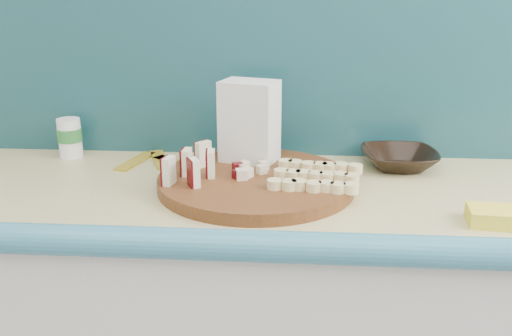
{
  "coord_description": "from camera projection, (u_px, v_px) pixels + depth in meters",
  "views": [
    {
      "loc": [
        0.29,
        0.26,
        1.37
      ],
      "look_at": [
        0.2,
        1.51,
        0.96
      ],
      "focal_mm": 40.0,
      "sensor_mm": 36.0,
      "label": 1
    }
  ],
  "objects": [
    {
      "name": "backsplash",
      "position": [
        228.0,
        63.0,
        1.53
      ],
      "size": [
        2.2,
        0.02,
        0.5
      ],
      "primitive_type": "cube",
      "color": "teal",
      "rests_on": "kitchen_counter"
    },
    {
      "name": "cutting_board",
      "position": [
        256.0,
        182.0,
        1.33
      ],
      "size": [
        0.51,
        0.51,
        0.03
      ],
      "primitive_type": "cylinder",
      "rotation": [
        0.0,
        0.0,
        -0.13
      ],
      "color": "#44270E",
      "rests_on": "kitchen_counter"
    },
    {
      "name": "apple_wedges",
      "position": [
        192.0,
        164.0,
        1.31
      ],
      "size": [
        0.11,
        0.18,
        0.06
      ],
      "color": "beige",
      "rests_on": "cutting_board"
    },
    {
      "name": "apple_chunks",
      "position": [
        244.0,
        171.0,
        1.32
      ],
      "size": [
        0.07,
        0.08,
        0.02
      ],
      "color": "#FEEDCB",
      "rests_on": "cutting_board"
    },
    {
      "name": "banana_slices",
      "position": [
        316.0,
        176.0,
        1.29
      ],
      "size": [
        0.21,
        0.19,
        0.02
      ],
      "color": "beige",
      "rests_on": "cutting_board"
    },
    {
      "name": "brown_bowl",
      "position": [
        399.0,
        159.0,
        1.46
      ],
      "size": [
        0.21,
        0.21,
        0.05
      ],
      "primitive_type": "imported",
      "rotation": [
        0.0,
        0.0,
        0.06
      ],
      "color": "black",
      "rests_on": "kitchen_counter"
    },
    {
      "name": "flour_bag",
      "position": [
        250.0,
        127.0,
        1.42
      ],
      "size": [
        0.16,
        0.13,
        0.23
      ],
      "primitive_type": "cube",
      "rotation": [
        0.0,
        0.0,
        -0.29
      ],
      "color": "silver",
      "rests_on": "kitchen_counter"
    },
    {
      "name": "canister",
      "position": [
        70.0,
        137.0,
        1.55
      ],
      "size": [
        0.07,
        0.07,
        0.11
      ],
      "rotation": [
        0.0,
        0.0,
        0.17
      ],
      "color": "white",
      "rests_on": "kitchen_counter"
    },
    {
      "name": "sponge",
      "position": [
        496.0,
        217.0,
        1.13
      ],
      "size": [
        0.11,
        0.09,
        0.03
      ],
      "primitive_type": "cube",
      "rotation": [
        0.0,
        0.0,
        -0.1
      ],
      "color": "yellow",
      "rests_on": "kitchen_counter"
    },
    {
      "name": "banana_peel",
      "position": [
        157.0,
        161.0,
        1.51
      ],
      "size": [
        0.22,
        0.19,
        0.01
      ],
      "rotation": [
        0.0,
        0.0,
        0.19
      ],
      "color": "gold",
      "rests_on": "kitchen_counter"
    }
  ]
}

